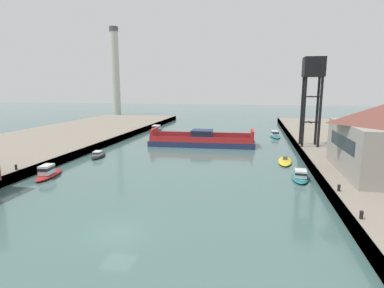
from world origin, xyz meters
TOP-DOWN VIEW (x-y plane):
  - ground_plane at (0.00, 0.00)m, footprint 400.00×400.00m
  - chain_ferry at (0.09, 39.93)m, footprint 21.41×8.05m
  - moored_boat_near_left at (-15.44, 57.25)m, footprint 3.29×7.94m
  - moored_boat_near_right at (16.45, 18.65)m, footprint 2.46×5.99m
  - moored_boat_mid_left at (-15.76, 12.97)m, footprint 2.61×6.06m
  - moored_boat_mid_right at (-15.19, 25.21)m, footprint 2.41×5.21m
  - moored_boat_far_left at (15.39, 27.72)m, footprint 2.72×6.88m
  - moored_boat_far_right at (15.36, 53.74)m, footprint 2.86×6.60m
  - crane_tower at (20.18, 36.50)m, footprint 3.45×3.45m
  - bollard_right_mid at (19.02, 3.82)m, footprint 0.32×0.32m
  - bollard_left_aft at (-19.02, 11.32)m, footprint 0.32×0.32m
  - bollard_right_aft at (19.02, 10.67)m, footprint 0.32×0.32m
  - smokestack_distant_a at (-49.77, 106.96)m, footprint 3.72×3.72m

SIDE VIEW (x-z plane):
  - ground_plane at x=0.00m, z-range 0.00..0.00m
  - moored_boat_far_left at x=15.39m, z-range -0.24..0.71m
  - moored_boat_mid_right at x=-15.19m, z-range -0.15..0.97m
  - moored_boat_near_right at x=16.45m, z-range -0.17..1.14m
  - moored_boat_far_right at x=15.36m, z-range -0.19..1.30m
  - moored_boat_near_left at x=-15.44m, z-range -0.22..1.46m
  - moored_boat_mid_left at x=-15.76m, z-range -0.22..1.51m
  - chain_ferry at x=0.09m, z-range -0.66..2.64m
  - bollard_right_mid at x=19.02m, z-range 1.33..2.04m
  - bollard_left_aft at x=-19.02m, z-range 1.33..2.04m
  - bollard_right_aft at x=19.02m, z-range 1.33..2.04m
  - crane_tower at x=20.18m, z-range 5.83..21.32m
  - smokestack_distant_a at x=-49.77m, z-range 1.04..38.36m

